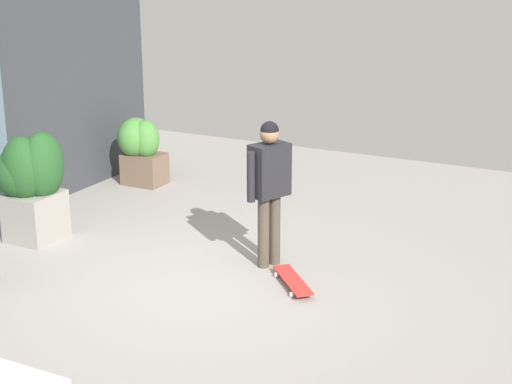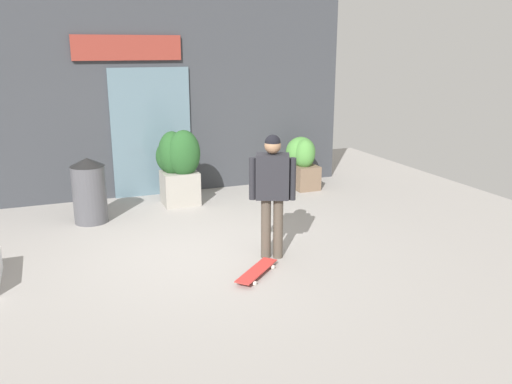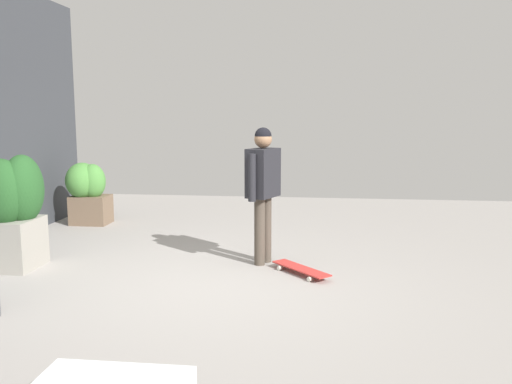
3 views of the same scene
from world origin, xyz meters
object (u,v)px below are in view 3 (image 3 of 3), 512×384
at_px(planter_box_right, 9,206).
at_px(planter_box_left, 88,190).
at_px(skateboarder, 263,181).
at_px(skateboard, 301,269).

bearing_deg(planter_box_right, planter_box_left, 4.08).
height_order(skateboarder, skateboard, skateboarder).
bearing_deg(planter_box_left, planter_box_right, -175.92).
distance_m(skateboarder, planter_box_left, 3.70).
height_order(skateboarder, planter_box_right, skateboarder).
height_order(planter_box_left, planter_box_right, planter_box_right).
height_order(skateboard, planter_box_right, planter_box_right).
relative_size(skateboard, planter_box_left, 0.72).
xyz_separation_m(skateboard, planter_box_right, (-0.16, 3.40, 0.69)).
bearing_deg(skateboard, planter_box_left, -166.57).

